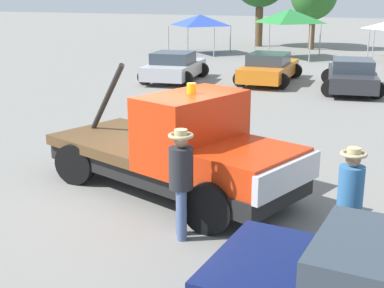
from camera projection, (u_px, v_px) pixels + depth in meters
The scene contains 9 objects.
ground_plane at pixel (170, 190), 11.08m from camera, with size 160.00×160.00×0.00m, color gray.
tow_truck at pixel (182, 151), 10.61m from camera, with size 5.97×3.75×2.51m.
person_near_truck at pixel (350, 195), 7.97m from camera, with size 0.39×0.39×1.78m.
person_at_hood at pixel (181, 175), 8.67m from camera, with size 0.41×0.41×1.86m.
parked_car_silver at pixel (174, 67), 24.43m from camera, with size 2.87×4.46×1.34m.
parked_car_orange at pixel (269, 68), 24.04m from camera, with size 2.56×4.90×1.34m.
parked_car_charcoal at pixel (352, 75), 21.94m from camera, with size 2.91×4.95×1.34m.
canopy_tent_blue at pixel (200, 20), 34.93m from camera, with size 3.22×3.22×2.53m.
canopy_tent_green at pixel (289, 16), 32.41m from camera, with size 3.36×3.36×2.96m.
Camera 1 is at (4.47, -9.39, 3.96)m, focal length 50.00 mm.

